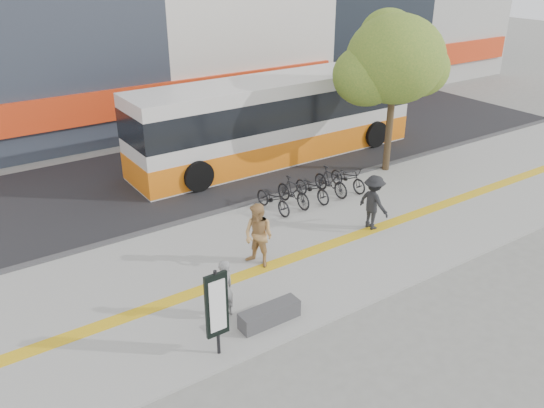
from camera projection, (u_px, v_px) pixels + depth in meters
ground at (321, 272)px, 16.06m from camera, size 120.00×120.00×0.00m
sidewalk at (291, 250)px, 17.17m from camera, size 40.00×7.00×0.08m
tactile_strip at (300, 255)px, 16.77m from camera, size 40.00×0.45×0.01m
street at (183, 175)px, 22.80m from camera, size 40.00×8.00×0.06m
curb at (233, 208)px, 19.78m from camera, size 40.00×0.25×0.14m
bench at (270, 315)px, 13.71m from camera, size 1.60×0.45×0.45m
signboard at (217, 306)px, 12.22m from camera, size 0.55×0.10×2.20m
street_tree at (393, 61)px, 21.43m from camera, size 4.40×3.80×6.31m
bus at (277, 121)px, 23.92m from camera, size 13.07×3.10×3.48m
bicycle_row at (312, 187)px, 20.23m from camera, size 4.19×1.85×1.05m
seated_woman at (224, 289)px, 13.67m from camera, size 0.66×0.50×1.62m
pedestrian_tan at (259, 236)px, 15.88m from camera, size 1.01×1.13×1.92m
pedestrian_dark at (373, 202)px, 18.03m from camera, size 0.74×1.22×1.84m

